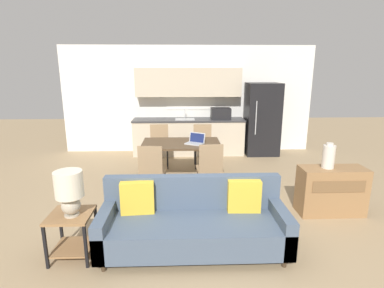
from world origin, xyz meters
name	(u,v)px	position (x,y,z in m)	size (l,w,h in m)	color
ground_plane	(198,252)	(0.00, 0.00, 0.00)	(20.00, 20.00, 0.00)	#9E8460
wall_back	(188,100)	(0.00, 4.63, 1.35)	(6.40, 0.07, 2.70)	silver
kitchen_counter	(189,121)	(0.02, 4.33, 0.84)	(2.79, 0.65, 2.15)	beige
refrigerator	(262,119)	(1.84, 4.23, 0.90)	(0.81, 0.73, 1.79)	black
dining_table	(181,146)	(-0.19, 2.45, 0.68)	(1.50, 0.93, 0.74)	brown
couch	(193,222)	(-0.05, 0.10, 0.33)	(2.17, 0.80, 0.84)	#3D2D1E
side_table	(72,228)	(-1.44, -0.03, 0.36)	(0.47, 0.47, 0.54)	olive
table_lamp	(69,190)	(-1.41, -0.07, 0.84)	(0.30, 0.30, 0.52)	#B2A893
credenza	(331,191)	(2.04, 0.93, 0.36)	(0.95, 0.40, 0.71)	olive
vase	(329,156)	(1.95, 0.94, 0.89)	(0.17, 0.17, 0.37)	beige
dining_chair_near_right	(210,167)	(0.29, 1.67, 0.51)	(0.44, 0.44, 0.93)	#997A56
dining_chair_near_left	(152,169)	(-0.68, 1.60, 0.51)	(0.46, 0.46, 0.93)	#997A56
dining_chair_far_left	(159,144)	(-0.67, 3.30, 0.51)	(0.44, 0.44, 0.93)	#997A56
dining_chair_far_right	(203,144)	(0.29, 3.27, 0.51)	(0.42, 0.42, 0.93)	#997A56
laptop	(196,141)	(0.08, 2.37, 0.79)	(0.40, 0.38, 0.20)	#B7BABC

